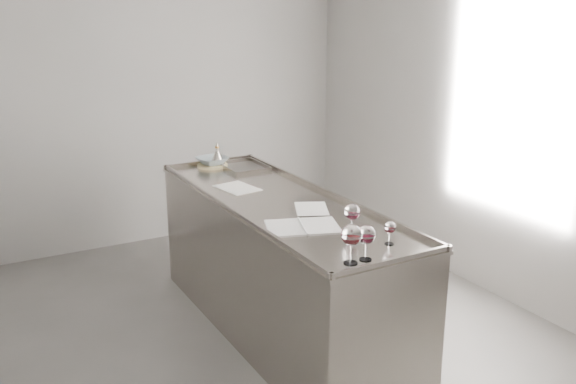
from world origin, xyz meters
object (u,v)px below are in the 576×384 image
wine_glass_left (366,235)px  notebook (303,227)px  wine_funnel (217,159)px  wine_glass_right (352,213)px  wine_glass_small (390,228)px  wine_glass_middle (351,236)px  counter (280,268)px  ceramic_bowl (212,161)px

wine_glass_left → notebook: size_ratio=0.38×
wine_glass_left → wine_funnel: bearing=87.0°
wine_glass_right → notebook: 0.32m
wine_glass_right → wine_glass_small: (0.09, -0.23, -0.04)m
wine_glass_middle → wine_funnel: wine_glass_middle is taller
notebook → wine_funnel: bearing=104.6°
notebook → wine_glass_middle: bearing=-75.6°
wine_glass_small → wine_glass_left: bearing=-154.1°
wine_glass_small → notebook: 0.54m
counter → wine_glass_right: (0.06, -0.73, 0.59)m
wine_glass_right → notebook: wine_glass_right is taller
wine_funnel → wine_glass_right: bearing=-88.7°
wine_glass_left → ceramic_bowl: size_ratio=0.79×
wine_glass_left → wine_funnel: 2.16m
wine_glass_middle → notebook: bearing=84.4°
wine_glass_right → ceramic_bowl: (-0.09, 1.81, -0.08)m
wine_glass_left → wine_glass_small: wine_glass_left is taller
counter → wine_funnel: size_ratio=12.07×
counter → wine_glass_right: bearing=-85.0°
wine_glass_middle → wine_glass_right: size_ratio=1.16×
wine_glass_middle → wine_funnel: bearing=84.6°
wine_glass_middle → notebook: 0.59m
wine_glass_left → counter: bearing=85.2°
wine_glass_middle → wine_funnel: 2.17m
counter → wine_glass_right: wine_glass_right is taller
wine_glass_right → wine_glass_small: bearing=-69.2°
wine_glass_middle → wine_glass_small: (0.33, 0.12, -0.05)m
ceramic_bowl → wine_funnel: (0.04, -0.00, 0.01)m
ceramic_bowl → notebook: bearing=-93.7°
wine_glass_middle → wine_glass_right: 0.43m
wine_glass_middle → wine_glass_left: bearing=0.0°
counter → wine_glass_small: wine_glass_small is taller
wine_glass_left → wine_glass_right: bearing=66.0°
wine_glass_middle → ceramic_bowl: bearing=85.8°
ceramic_bowl → wine_glass_middle: bearing=-94.2°
wine_glass_middle → notebook: size_ratio=0.42×
counter → ceramic_bowl: size_ratio=10.28×
wine_glass_middle → counter: bearing=80.5°
wine_glass_left → notebook: 0.58m
wine_glass_middle → ceramic_bowl: wine_glass_middle is taller
wine_glass_small → ceramic_bowl: bearing=94.9°
wine_glass_right → wine_funnel: 1.81m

